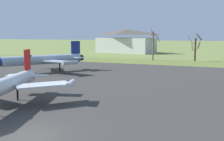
# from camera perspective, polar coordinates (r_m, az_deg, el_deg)

# --- Properties ---
(ground_plane) EXTENTS (600.00, 600.00, 0.00)m
(ground_plane) POSITION_cam_1_polar(r_m,az_deg,el_deg) (18.74, -16.62, -12.98)
(ground_plane) COLOR olive
(asphalt_apron) EXTENTS (98.66, 54.92, 0.05)m
(asphalt_apron) POSITION_cam_1_polar(r_m,az_deg,el_deg) (32.58, 2.41, -3.94)
(asphalt_apron) COLOR #383533
(asphalt_apron) RESTS_ON ground
(grass_verge_strip) EXTENTS (158.66, 12.00, 0.06)m
(grass_verge_strip) POSITION_cam_1_polar(r_m,az_deg,el_deg) (64.61, 13.21, 1.52)
(grass_verge_strip) COLOR olive
(grass_verge_strip) RESTS_ON ground
(jet_fighter_rear_center) EXTENTS (11.54, 13.96, 4.89)m
(jet_fighter_rear_center) POSITION_cam_1_polar(r_m,az_deg,el_deg) (25.76, -21.58, -2.95)
(jet_fighter_rear_center) COLOR silver
(jet_fighter_rear_center) RESTS_ON ground
(jet_fighter_rear_left) EXTENTS (12.46, 15.01, 5.32)m
(jet_fighter_rear_left) POSITION_cam_1_polar(r_m,az_deg,el_deg) (47.93, -14.51, 2.21)
(jet_fighter_rear_left) COLOR #8EA3B2
(jet_fighter_rear_left) RESTS_ON ground
(bare_tree_far_left) EXTENTS (2.40, 2.54, 8.09)m
(bare_tree_far_left) POSITION_cam_1_polar(r_m,az_deg,el_deg) (69.53, 8.54, 5.43)
(bare_tree_far_left) COLOR brown
(bare_tree_far_left) RESTS_ON ground
(bare_tree_left_of_center) EXTENTS (3.61, 3.35, 6.79)m
(bare_tree_left_of_center) POSITION_cam_1_polar(r_m,az_deg,el_deg) (69.85, 16.84, 4.62)
(bare_tree_left_of_center) COLOR #42382D
(bare_tree_left_of_center) RESTS_ON ground
(visitor_building) EXTENTS (22.13, 13.30, 8.46)m
(visitor_building) POSITION_cam_1_polar(r_m,az_deg,el_deg) (99.84, 2.91, 6.06)
(visitor_building) COLOR beige
(visitor_building) RESTS_ON ground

